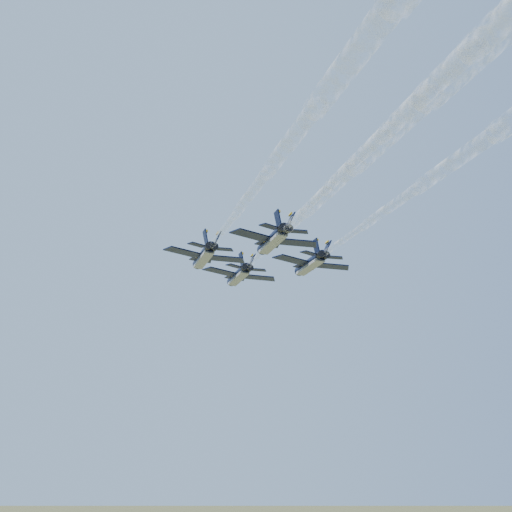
{
  "coord_description": "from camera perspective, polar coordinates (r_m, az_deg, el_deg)",
  "views": [
    {
      "loc": [
        -10.52,
        -107.54,
        79.39
      ],
      "look_at": [
        2.87,
        4.38,
        106.18
      ],
      "focal_mm": 55.0,
      "sensor_mm": 36.0,
      "label": 1
    }
  ],
  "objects": [
    {
      "name": "jet_left",
      "position": [
        112.02,
        -3.83,
        -0.05
      ],
      "size": [
        11.74,
        15.25,
        3.32
      ],
      "rotation": [
        0.0,
        0.11,
        0.11
      ],
      "color": "black"
    },
    {
      "name": "smoke_trail_left",
      "position": [
        56.49,
        6.39,
        13.89
      ],
      "size": [
        10.26,
        79.25,
        2.56
      ],
      "rotation": [
        0.0,
        0.11,
        0.11
      ],
      "color": "white"
    },
    {
      "name": "jet_slot",
      "position": [
        102.8,
        1.19,
        1.14
      ],
      "size": [
        11.74,
        15.25,
        3.32
      ],
      "rotation": [
        0.0,
        0.11,
        0.11
      ],
      "color": "black"
    },
    {
      "name": "smoke_trail_lead",
      "position": [
        68.88,
        9.11,
        8.8
      ],
      "size": [
        10.26,
        79.25,
        2.56
      ],
      "rotation": [
        0.0,
        0.11,
        0.11
      ],
      "color": "white"
    },
    {
      "name": "jet_right",
      "position": [
        116.76,
        3.93,
        -0.59
      ],
      "size": [
        11.74,
        15.25,
        3.32
      ],
      "rotation": [
        0.0,
        0.11,
        0.11
      ],
      "color": "black"
    },
    {
      "name": "jet_lead",
      "position": [
        124.56,
        -1.29,
        -1.43
      ],
      "size": [
        11.74,
        15.25,
        3.32
      ],
      "rotation": [
        0.0,
        0.11,
        0.11
      ],
      "color": "black"
    }
  ]
}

